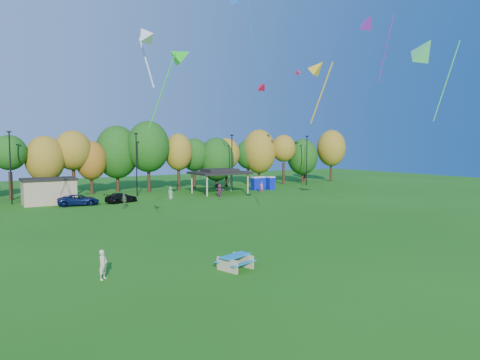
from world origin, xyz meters
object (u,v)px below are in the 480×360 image
picnic_table (235,261)px  car_c (78,200)px  porta_potties (262,183)px  kite_flyer (103,265)px  car_d (121,198)px

picnic_table → car_c: 33.26m
car_c → porta_potties: bearing=-76.0°
kite_flyer → picnic_table: bearing=-59.2°
porta_potties → car_d: (-24.49, -3.40, -0.47)m
kite_flyer → car_d: 32.52m
car_c → picnic_table: bearing=-168.6°
picnic_table → car_c: (-2.16, 33.19, 0.18)m
picnic_table → porta_potties: bearing=36.3°
kite_flyer → car_d: bearing=29.5°
picnic_table → car_d: 33.20m
porta_potties → car_d: size_ratio=0.86×
porta_potties → picnic_table: 45.72m
porta_potties → kite_flyer: 48.79m
car_d → porta_potties: bearing=-102.1°
car_c → car_d: 5.25m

